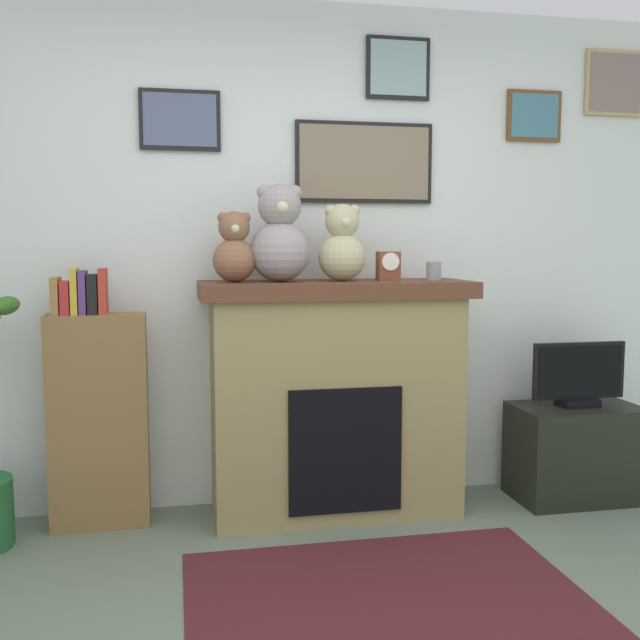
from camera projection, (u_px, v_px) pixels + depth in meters
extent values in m
cube|color=silver|center=(288.00, 257.00, 3.82)|extent=(5.20, 0.12, 2.60)
cube|color=black|center=(364.00, 163.00, 3.77)|extent=(0.73, 0.02, 0.42)
cube|color=#7F6D55|center=(365.00, 162.00, 3.76)|extent=(0.69, 0.00, 0.38)
cube|color=black|center=(398.00, 68.00, 3.76)|extent=(0.34, 0.02, 0.32)
cube|color=#8AA3A6|center=(399.00, 68.00, 3.75)|extent=(0.30, 0.00, 0.28)
cube|color=brown|center=(534.00, 116.00, 3.93)|extent=(0.31, 0.02, 0.27)
cube|color=teal|center=(535.00, 116.00, 3.92)|extent=(0.27, 0.00, 0.23)
cube|color=black|center=(180.00, 120.00, 3.57)|extent=(0.40, 0.02, 0.30)
cube|color=slate|center=(180.00, 120.00, 3.56)|extent=(0.36, 0.00, 0.26)
cube|color=tan|center=(614.00, 83.00, 4.01)|extent=(0.35, 0.02, 0.36)
cube|color=gray|center=(615.00, 83.00, 3.99)|extent=(0.31, 0.00, 0.32)
cube|color=#8F7F4F|center=(335.00, 406.00, 3.65)|extent=(1.23, 0.46, 1.10)
cube|color=brown|center=(335.00, 289.00, 3.59)|extent=(1.35, 0.52, 0.08)
cube|color=black|center=(346.00, 451.00, 3.44)|extent=(0.55, 0.02, 0.61)
cube|color=brown|center=(99.00, 421.00, 3.46)|extent=(0.46, 0.16, 1.04)
cube|color=olive|center=(56.00, 296.00, 3.36)|extent=(0.04, 0.13, 0.18)
cube|color=#B4242B|center=(66.00, 298.00, 3.37)|extent=(0.04, 0.13, 0.16)
cube|color=gold|center=(75.00, 291.00, 3.38)|extent=(0.03, 0.13, 0.22)
cube|color=#573271|center=(83.00, 292.00, 3.38)|extent=(0.03, 0.13, 0.21)
cube|color=black|center=(93.00, 294.00, 3.39)|extent=(0.04, 0.13, 0.19)
cube|color=#B43323|center=(103.00, 291.00, 3.40)|extent=(0.03, 0.13, 0.21)
ellipsoid|color=#2F651F|center=(5.00, 306.00, 3.18)|extent=(0.11, 0.36, 0.08)
cube|color=black|center=(576.00, 452.00, 3.87)|extent=(0.66, 0.40, 0.51)
cube|color=black|center=(578.00, 402.00, 3.84)|extent=(0.20, 0.14, 0.04)
cube|color=black|center=(579.00, 371.00, 3.83)|extent=(0.52, 0.03, 0.30)
cube|color=black|center=(580.00, 371.00, 3.81)|extent=(0.48, 0.00, 0.26)
cube|color=#471B1F|center=(385.00, 594.00, 2.82)|extent=(1.55, 1.05, 0.01)
cylinder|color=gray|center=(434.00, 271.00, 3.66)|extent=(0.08, 0.08, 0.09)
cube|color=brown|center=(388.00, 266.00, 3.61)|extent=(0.11, 0.08, 0.15)
cylinder|color=white|center=(391.00, 262.00, 3.57)|extent=(0.09, 0.01, 0.09)
sphere|color=brown|center=(235.00, 260.00, 3.46)|extent=(0.21, 0.21, 0.21)
sphere|color=brown|center=(234.00, 227.00, 3.44)|extent=(0.15, 0.15, 0.15)
sphere|color=brown|center=(223.00, 218.00, 3.43)|extent=(0.05, 0.05, 0.05)
sphere|color=brown|center=(245.00, 218.00, 3.45)|extent=(0.05, 0.05, 0.05)
sphere|color=beige|center=(235.00, 228.00, 3.38)|extent=(0.05, 0.05, 0.05)
sphere|color=gray|center=(280.00, 252.00, 3.50)|extent=(0.29, 0.29, 0.29)
sphere|color=gray|center=(280.00, 206.00, 3.47)|extent=(0.21, 0.21, 0.21)
sphere|color=gray|center=(264.00, 192.00, 3.45)|extent=(0.07, 0.07, 0.07)
sphere|color=gray|center=(295.00, 193.00, 3.48)|extent=(0.07, 0.07, 0.07)
sphere|color=beige|center=(282.00, 207.00, 3.39)|extent=(0.06, 0.06, 0.06)
sphere|color=#BBB689|center=(342.00, 257.00, 3.56)|extent=(0.24, 0.24, 0.24)
sphere|color=#BBB689|center=(342.00, 221.00, 3.54)|extent=(0.17, 0.17, 0.17)
sphere|color=#BBB689|center=(330.00, 211.00, 3.52)|extent=(0.06, 0.06, 0.06)
sphere|color=#BBB689|center=(354.00, 211.00, 3.55)|extent=(0.06, 0.06, 0.06)
sphere|color=beige|center=(345.00, 222.00, 3.48)|extent=(0.05, 0.05, 0.05)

